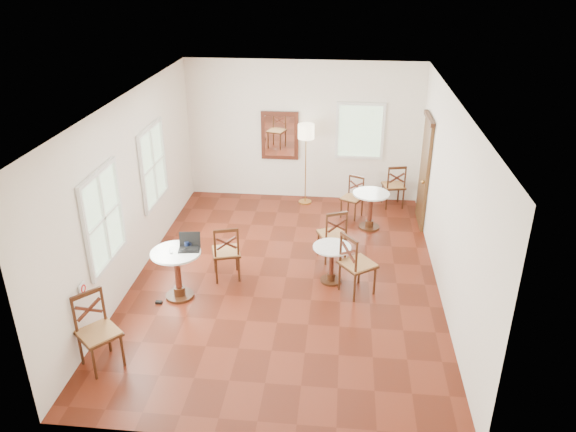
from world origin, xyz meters
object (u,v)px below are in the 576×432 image
at_px(chair_mid_b, 356,264).
at_px(chair_near_b, 98,331).
at_px(chair_back_b, 353,197).
at_px(laptop, 190,245).
at_px(cafe_table_near, 177,269).
at_px(chair_mid_a, 333,234).
at_px(navy_mug, 187,244).
at_px(water_glass, 171,251).
at_px(power_adapter, 159,302).
at_px(cafe_table_back, 370,206).
at_px(chair_back_a, 394,186).
at_px(cafe_table_mid, 332,260).
at_px(chair_near_a, 226,252).
at_px(mouse, 185,249).
at_px(floor_lamp, 306,137).

bearing_deg(chair_mid_b, chair_near_b, 84.70).
xyz_separation_m(chair_back_b, laptop, (-2.53, -3.17, 0.45)).
height_order(cafe_table_near, chair_mid_a, chair_mid_a).
bearing_deg(navy_mug, chair_mid_b, 5.24).
xyz_separation_m(water_glass, power_adapter, (-0.23, -0.16, -0.84)).
bearing_deg(chair_mid_a, cafe_table_back, -141.48).
distance_m(chair_back_a, laptop, 5.09).
relative_size(cafe_table_mid, chair_back_b, 0.77).
bearing_deg(cafe_table_near, chair_near_a, 45.74).
height_order(chair_near_b, mouse, chair_near_b).
relative_size(cafe_table_near, power_adapter, 8.18).
relative_size(cafe_table_mid, chair_back_a, 0.69).
xyz_separation_m(chair_near_b, laptop, (0.76, 1.79, 0.36)).
bearing_deg(chair_near_a, floor_lamp, -124.94).
height_order(chair_near_b, power_adapter, chair_near_b).
bearing_deg(chair_mid_a, chair_back_a, -140.34).
bearing_deg(laptop, chair_back_b, 43.37).
bearing_deg(floor_lamp, navy_mug, -112.77).
relative_size(chair_near_b, power_adapter, 10.42).
bearing_deg(mouse, cafe_table_back, 39.48).
xyz_separation_m(cafe_table_mid, navy_mug, (-2.23, -0.54, 0.45)).
bearing_deg(power_adapter, chair_back_b, 49.66).
distance_m(cafe_table_back, chair_near_a, 3.23).
height_order(cafe_table_near, mouse, mouse).
xyz_separation_m(chair_back_a, navy_mug, (-3.45, -3.73, 0.38)).
xyz_separation_m(chair_mid_a, floor_lamp, (-0.66, 2.43, 1.00)).
relative_size(chair_near_b, navy_mug, 9.41).
distance_m(cafe_table_back, water_glass, 4.24).
bearing_deg(cafe_table_mid, chair_back_b, 82.33).
height_order(chair_mid_b, laptop, chair_mid_b).
distance_m(cafe_table_back, chair_back_a, 1.23).
bearing_deg(chair_back_b, navy_mug, -101.81).
distance_m(chair_mid_a, navy_mug, 2.61).
xyz_separation_m(cafe_table_near, chair_near_a, (0.64, 0.65, -0.02)).
height_order(cafe_table_mid, floor_lamp, floor_lamp).
bearing_deg(power_adapter, cafe_table_mid, 19.33).
xyz_separation_m(chair_back_a, chair_back_b, (-0.87, -0.60, -0.05)).
xyz_separation_m(chair_back_a, power_adapter, (-3.86, -4.12, -0.46)).
height_order(cafe_table_mid, chair_near_b, chair_near_b).
bearing_deg(chair_mid_a, chair_near_a, 1.81).
xyz_separation_m(cafe_table_back, chair_mid_b, (-0.30, -2.38, 0.06)).
relative_size(chair_back_b, floor_lamp, 0.48).
bearing_deg(chair_back_a, chair_mid_a, 51.38).
xyz_separation_m(chair_mid_b, chair_back_a, (0.83, 3.49, -0.05)).
bearing_deg(cafe_table_near, chair_mid_b, 8.44).
xyz_separation_m(chair_mid_a, laptop, (-2.17, -1.34, 0.39)).
height_order(chair_near_b, laptop, laptop).
relative_size(cafe_table_mid, navy_mug, 5.94).
relative_size(mouse, navy_mug, 0.82).
bearing_deg(cafe_table_back, cafe_table_near, -137.64).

